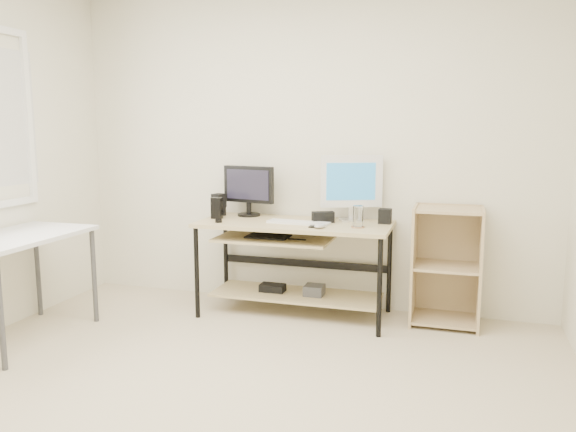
# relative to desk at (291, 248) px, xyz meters

# --- Properties ---
(room) EXTENTS (4.01, 4.01, 2.62)m
(room) POSITION_rel_desk_xyz_m (-0.11, -1.62, 0.78)
(room) COLOR beige
(room) RESTS_ON ground
(desk) EXTENTS (1.50, 0.65, 0.75)m
(desk) POSITION_rel_desk_xyz_m (0.00, 0.00, 0.00)
(desk) COLOR tan
(desk) RESTS_ON ground
(side_table) EXTENTS (0.60, 1.00, 0.75)m
(side_table) POSITION_rel_desk_xyz_m (-1.65, -1.06, 0.13)
(side_table) COLOR silver
(side_table) RESTS_ON ground
(shelf_unit) EXTENTS (0.50, 0.40, 0.90)m
(shelf_unit) POSITION_rel_desk_xyz_m (1.18, 0.16, -0.09)
(shelf_unit) COLOR tan
(shelf_unit) RESTS_ON ground
(black_monitor) EXTENTS (0.45, 0.19, 0.41)m
(black_monitor) POSITION_rel_desk_xyz_m (-0.43, 0.19, 0.45)
(black_monitor) COLOR black
(black_monitor) RESTS_ON desk
(white_imac) EXTENTS (0.46, 0.23, 0.52)m
(white_imac) POSITION_rel_desk_xyz_m (0.43, 0.18, 0.51)
(white_imac) COLOR silver
(white_imac) RESTS_ON desk
(keyboard) EXTENTS (0.49, 0.17, 0.02)m
(keyboard) POSITION_rel_desk_xyz_m (0.07, -0.06, 0.22)
(keyboard) COLOR silver
(keyboard) RESTS_ON desk
(mouse) EXTENTS (0.10, 0.12, 0.04)m
(mouse) POSITION_rel_desk_xyz_m (0.28, -0.21, 0.23)
(mouse) COLOR #B3B3B8
(mouse) RESTS_ON desk
(center_speaker) EXTENTS (0.18, 0.14, 0.08)m
(center_speaker) POSITION_rel_desk_xyz_m (0.24, 0.04, 0.25)
(center_speaker) COLOR black
(center_speaker) RESTS_ON desk
(speaker_left) EXTENTS (0.12, 0.12, 0.18)m
(speaker_left) POSITION_rel_desk_xyz_m (-0.67, 0.12, 0.31)
(speaker_left) COLOR black
(speaker_left) RESTS_ON desk
(speaker_right) EXTENTS (0.09, 0.09, 0.11)m
(speaker_right) POSITION_rel_desk_xyz_m (0.71, 0.14, 0.27)
(speaker_right) COLOR black
(speaker_right) RESTS_ON desk
(audio_controller) EXTENTS (0.09, 0.05, 0.17)m
(audio_controller) POSITION_rel_desk_xyz_m (-0.62, -0.02, 0.30)
(audio_controller) COLOR black
(audio_controller) RESTS_ON desk
(volume_puck) EXTENTS (0.07, 0.07, 0.02)m
(volume_puck) POSITION_rel_desk_xyz_m (-0.53, -0.19, 0.22)
(volume_puck) COLOR black
(volume_puck) RESTS_ON desk
(smartphone) EXTENTS (0.07, 0.13, 0.01)m
(smartphone) POSITION_rel_desk_xyz_m (0.22, -0.15, 0.22)
(smartphone) COLOR black
(smartphone) RESTS_ON desk
(coaster) EXTENTS (0.11, 0.11, 0.01)m
(coaster) POSITION_rel_desk_xyz_m (0.54, -0.09, 0.21)
(coaster) COLOR #966744
(coaster) RESTS_ON desk
(drinking_glass) EXTENTS (0.09, 0.09, 0.15)m
(drinking_glass) POSITION_rel_desk_xyz_m (0.54, -0.09, 0.30)
(drinking_glass) COLOR white
(drinking_glass) RESTS_ON coaster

